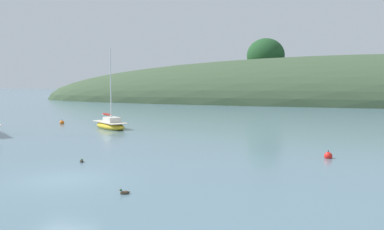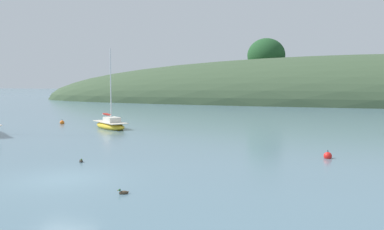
# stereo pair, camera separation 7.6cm
# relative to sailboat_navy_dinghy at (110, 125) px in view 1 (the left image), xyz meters

# --- Properties ---
(ground_plane) EXTENTS (400.00, 400.00, 0.00)m
(ground_plane) POSITION_rel_sailboat_navy_dinghy_xyz_m (6.98, -18.15, -0.33)
(ground_plane) COLOR slate
(sailboat_navy_dinghy) EXTENTS (4.74, 4.33, 7.18)m
(sailboat_navy_dinghy) POSITION_rel_sailboat_navy_dinghy_xyz_m (0.00, 0.00, 0.00)
(sailboat_navy_dinghy) COLOR gold
(sailboat_navy_dinghy) RESTS_ON ground
(mooring_buoy_channel) EXTENTS (0.44, 0.44, 0.54)m
(mooring_buoy_channel) POSITION_rel_sailboat_navy_dinghy_xyz_m (17.98, -9.87, -0.21)
(mooring_buoy_channel) COLOR red
(mooring_buoy_channel) RESTS_ON ground
(mooring_buoy_outer) EXTENTS (0.44, 0.44, 0.54)m
(mooring_buoy_outer) POSITION_rel_sailboat_navy_dinghy_xyz_m (-6.40, 2.29, -0.21)
(mooring_buoy_outer) COLOR orange
(mooring_buoy_outer) RESTS_ON ground
(duck_straggler) EXTENTS (0.35, 0.38, 0.24)m
(duck_straggler) POSITION_rel_sailboat_navy_dinghy_xyz_m (5.74, -14.50, -0.27)
(duck_straggler) COLOR #2D2823
(duck_straggler) RESTS_ON ground
(duck_lone_right) EXTENTS (0.40, 0.32, 0.24)m
(duck_lone_right) POSITION_rel_sailboat_navy_dinghy_xyz_m (10.49, -19.50, -0.27)
(duck_lone_right) COLOR #473828
(duck_lone_right) RESTS_ON ground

